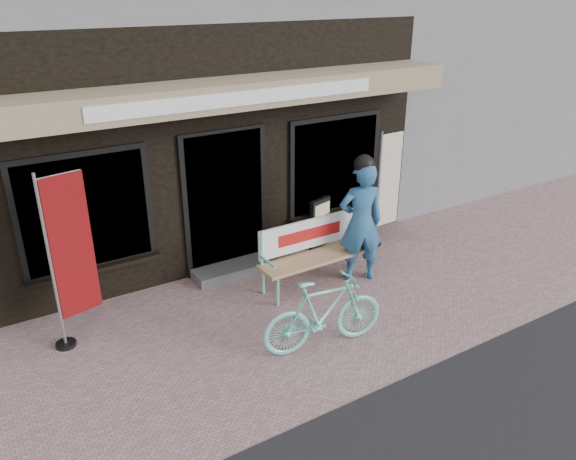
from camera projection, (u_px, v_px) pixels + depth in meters
ground at (296, 328)px, 7.26m from camera, size 70.00×70.00×0.00m
storefront at (147, 51)px, 9.92m from camera, size 7.00×6.77×6.00m
neighbor_right_near at (461, 37)px, 14.48m from camera, size 10.00×7.00×5.60m
bench at (314, 248)px, 8.15m from camera, size 1.79×0.48×0.97m
person at (361, 220)px, 8.11m from camera, size 0.77×0.63×1.93m
bicycle at (324, 313)px, 6.71m from camera, size 1.61×0.68×0.94m
nobori_red at (69, 257)px, 6.58m from camera, size 0.66×0.29×2.23m
nobori_cream at (387, 186)px, 9.26m from camera, size 0.58×0.23×1.97m
menu_stand at (320, 223)px, 9.32m from camera, size 0.43×0.20×0.86m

